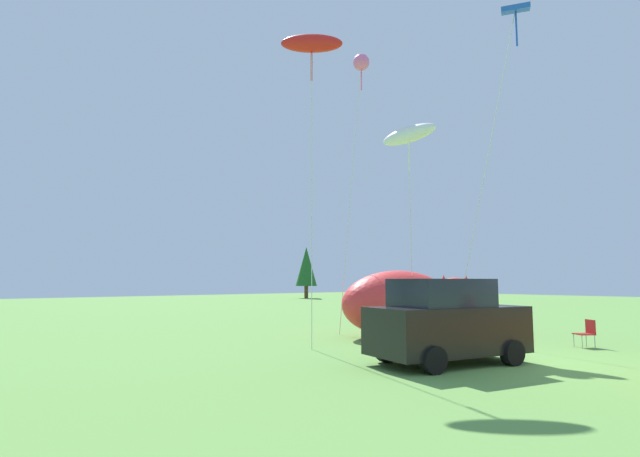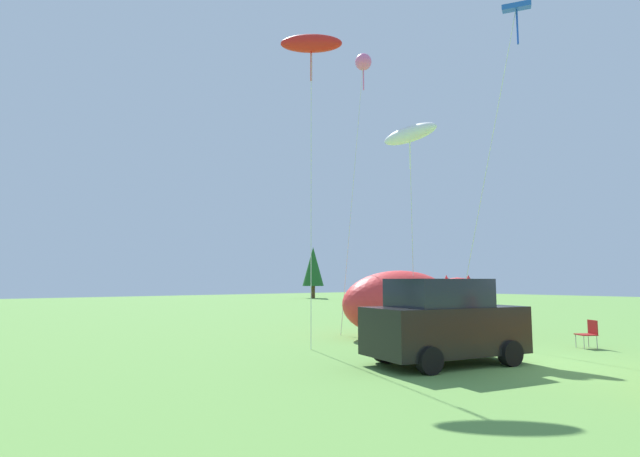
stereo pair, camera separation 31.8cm
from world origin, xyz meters
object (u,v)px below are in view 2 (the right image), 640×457
kite_white_ghost (410,135)px  kite_blue_box (515,16)px  parked_car (444,322)px  kite_pink_octopus (363,64)px  kite_red_lizard (311,45)px  inflatable_cat (415,305)px  folding_chair (589,332)px

kite_white_ghost → kite_blue_box: bearing=-75.3°
parked_car → kite_pink_octopus: size_ratio=0.35×
parked_car → kite_red_lizard: 10.07m
kite_white_ghost → kite_blue_box: 5.17m
inflatable_cat → kite_pink_octopus: (-0.24, 2.48, 10.58)m
inflatable_cat → kite_red_lizard: size_ratio=0.71×
folding_chair → kite_pink_octopus: bearing=-46.9°
inflatable_cat → kite_pink_octopus: bearing=97.0°
parked_car → folding_chair: 6.06m
kite_pink_octopus → kite_blue_box: size_ratio=1.07×
parked_car → inflatable_cat: (4.84, 5.01, 0.10)m
inflatable_cat → kite_white_ghost: bearing=-140.4°
parked_car → kite_pink_octopus: 13.83m
kite_white_ghost → inflatable_cat: bearing=38.0°
folding_chair → kite_blue_box: size_ratio=0.08×
folding_chair → kite_red_lizard: bearing=-6.9°
kite_white_ghost → kite_blue_box: size_ratio=0.70×
folding_chair → inflatable_cat: (-1.12, 5.98, 0.64)m
inflatable_cat → kite_red_lizard: (-5.41, -0.33, 8.80)m
parked_car → kite_pink_octopus: bearing=71.4°
folding_chair → inflatable_cat: 6.12m
kite_white_ghost → parked_car: bearing=-131.6°
kite_pink_octopus → kite_blue_box: 7.30m
kite_blue_box → folding_chair: bearing=-41.2°
parked_car → inflatable_cat: bearing=58.9°
kite_red_lizard → kite_blue_box: kite_blue_box is taller
folding_chair → kite_red_lizard: size_ratio=0.08×
parked_car → kite_blue_box: (4.57, 0.25, 9.82)m
folding_chair → kite_pink_octopus: (-1.37, 8.47, 11.22)m
parked_car → kite_white_ghost: bearing=61.3°
inflatable_cat → kite_white_ghost: (-1.26, -0.98, 6.34)m
kite_red_lizard → kite_blue_box: (5.15, -4.43, 0.92)m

